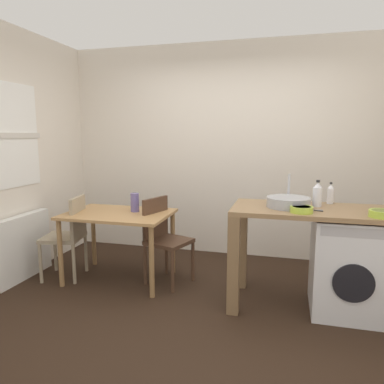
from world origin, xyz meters
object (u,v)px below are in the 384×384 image
(bottle_squat_brown, at_px, (330,194))
(mixing_bowl, at_px, (302,209))
(chair_person_seat, at_px, (69,232))
(colander, at_px, (382,213))
(washing_machine, at_px, (348,265))
(bottle_tall_green, at_px, (317,195))
(vase, at_px, (135,202))
(dining_table, at_px, (118,222))
(chair_opposite, at_px, (163,235))

(bottle_squat_brown, xyz_separation_m, mixing_bowl, (-0.27, -0.47, -0.06))
(bottle_squat_brown, bearing_deg, chair_person_seat, -175.69)
(bottle_squat_brown, bearing_deg, colander, -55.51)
(chair_person_seat, relative_size, bottle_squat_brown, 4.45)
(chair_person_seat, height_order, washing_machine, chair_person_seat)
(bottle_tall_green, distance_m, vase, 1.85)
(chair_person_seat, xyz_separation_m, bottle_tall_green, (2.54, 0.03, 0.52))
(vase, bearing_deg, colander, -11.57)
(chair_person_seat, xyz_separation_m, vase, (0.70, 0.19, 0.33))
(dining_table, distance_m, washing_machine, 2.28)
(dining_table, relative_size, vase, 5.48)
(dining_table, height_order, colander, colander)
(dining_table, bearing_deg, mixing_bowl, -10.77)
(bottle_tall_green, height_order, vase, bottle_tall_green)
(dining_table, xyz_separation_m, colander, (2.45, -0.37, 0.31))
(dining_table, bearing_deg, chair_person_seat, -171.14)
(bottle_tall_green, bearing_deg, dining_table, 178.53)
(chair_opposite, distance_m, mixing_bowl, 1.50)
(bottle_tall_green, height_order, mixing_bowl, bottle_tall_green)
(dining_table, xyz_separation_m, chair_opposite, (0.48, 0.07, -0.14))
(bottle_tall_green, xyz_separation_m, vase, (-1.84, 0.15, -0.19))
(dining_table, height_order, bottle_tall_green, bottle_tall_green)
(dining_table, height_order, vase, vase)
(washing_machine, relative_size, colander, 4.30)
(bottle_tall_green, distance_m, bottle_squat_brown, 0.21)
(colander, bearing_deg, dining_table, 171.39)
(dining_table, xyz_separation_m, mixing_bowl, (1.85, -0.35, 0.31))
(chair_person_seat, height_order, vase, vase)
(bottle_squat_brown, bearing_deg, dining_table, -176.88)
(bottle_squat_brown, distance_m, colander, 0.59)
(chair_person_seat, bearing_deg, washing_machine, -102.81)
(chair_opposite, relative_size, bottle_tall_green, 3.77)
(chair_person_seat, distance_m, bottle_tall_green, 2.59)
(washing_machine, relative_size, vase, 4.29)
(chair_person_seat, relative_size, mixing_bowl, 4.81)
(chair_person_seat, bearing_deg, vase, -86.53)
(bottle_squat_brown, height_order, mixing_bowl, bottle_squat_brown)
(chair_person_seat, height_order, bottle_tall_green, bottle_tall_green)
(dining_table, distance_m, mixing_bowl, 1.90)
(chair_opposite, relative_size, vase, 4.49)
(dining_table, distance_m, chair_person_seat, 0.57)
(bottle_tall_green, bearing_deg, mixing_bowl, -115.48)
(chair_opposite, xyz_separation_m, washing_machine, (1.78, -0.23, -0.08))
(washing_machine, bearing_deg, chair_person_seat, 178.61)
(vase, bearing_deg, washing_machine, -6.84)
(mixing_bowl, bearing_deg, dining_table, 169.23)
(chair_person_seat, distance_m, washing_machine, 2.81)
(bottle_tall_green, distance_m, colander, 0.57)
(dining_table, distance_m, bottle_tall_green, 2.03)
(bottle_squat_brown, relative_size, vase, 1.01)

